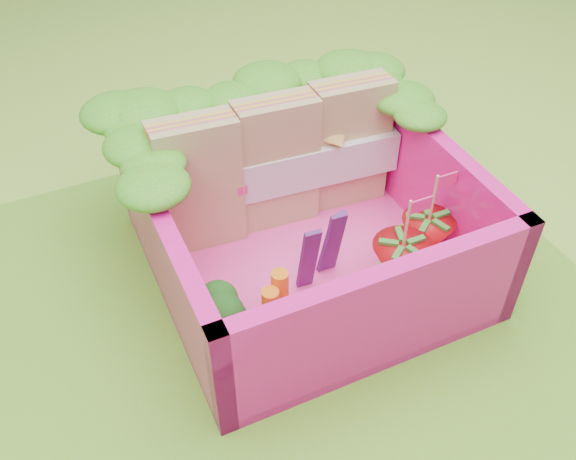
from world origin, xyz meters
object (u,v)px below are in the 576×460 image
(bento_box, at_px, (306,220))
(broccoli, at_px, (220,308))
(strawberry_left, at_px, (400,266))
(strawberry_right, at_px, (425,238))
(sandwich_stack, at_px, (277,164))

(bento_box, bearing_deg, broccoli, -152.06)
(strawberry_left, height_order, strawberry_right, strawberry_left)
(sandwich_stack, height_order, strawberry_left, sandwich_stack)
(sandwich_stack, height_order, broccoli, sandwich_stack)
(sandwich_stack, bearing_deg, bento_box, -90.93)
(bento_box, distance_m, strawberry_left, 0.44)
(strawberry_left, relative_size, strawberry_right, 1.04)
(bento_box, xyz_separation_m, sandwich_stack, (0.01, 0.31, 0.09))
(sandwich_stack, distance_m, broccoli, 0.77)
(sandwich_stack, distance_m, strawberry_right, 0.74)
(broccoli, xyz_separation_m, strawberry_left, (0.77, -0.07, -0.03))
(bento_box, xyz_separation_m, strawberry_left, (0.28, -0.33, -0.09))
(sandwich_stack, relative_size, strawberry_right, 2.47)
(strawberry_left, bearing_deg, broccoli, 174.70)
(sandwich_stack, relative_size, strawberry_left, 2.38)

